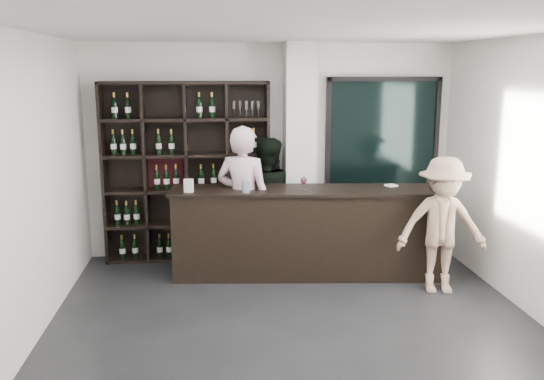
{
  "coord_description": "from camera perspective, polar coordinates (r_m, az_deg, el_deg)",
  "views": [
    {
      "loc": [
        -0.78,
        -5.08,
        2.55
      ],
      "look_at": [
        -0.15,
        1.1,
        1.24
      ],
      "focal_mm": 38.0,
      "sensor_mm": 36.0,
      "label": 1
    }
  ],
  "objects": [
    {
      "name": "glass_panel",
      "position": [
        8.19,
        10.83,
        3.6
      ],
      "size": [
        1.6,
        0.08,
        2.1
      ],
      "color": "black",
      "rests_on": "floor"
    },
    {
      "name": "wine_glass",
      "position": [
        6.98,
        3.15,
        0.72
      ],
      "size": [
        0.1,
        0.1,
        0.18
      ],
      "primitive_type": null,
      "rotation": [
        0.0,
        0.0,
        -0.35
      ],
      "color": "white",
      "rests_on": "tasting_counter"
    },
    {
      "name": "structural_column",
      "position": [
        7.71,
        2.71,
        3.67
      ],
      "size": [
        0.4,
        0.4,
        2.9
      ],
      "primitive_type": "cube",
      "color": "silver",
      "rests_on": "floor"
    },
    {
      "name": "napkin_stack",
      "position": [
        7.36,
        11.73,
        0.44
      ],
      "size": [
        0.16,
        0.16,
        0.02
      ],
      "primitive_type": "cube",
      "rotation": [
        0.0,
        0.0,
        0.38
      ],
      "color": "white",
      "rests_on": "tasting_counter"
    },
    {
      "name": "tasting_counter",
      "position": [
        7.2,
        3.49,
        -4.2
      ],
      "size": [
        3.37,
        0.7,
        1.11
      ],
      "rotation": [
        0.0,
        0.0,
        -0.09
      ],
      "color": "black",
      "rests_on": "floor"
    },
    {
      "name": "taster_pink",
      "position": [
        7.12,
        -2.85,
        -1.17
      ],
      "size": [
        0.81,
        0.69,
        1.89
      ],
      "primitive_type": "imported",
      "rotation": [
        0.0,
        0.0,
        2.72
      ],
      "color": "beige",
      "rests_on": "floor"
    },
    {
      "name": "spit_cup",
      "position": [
        6.84,
        -2.58,
        0.29
      ],
      "size": [
        0.1,
        0.1,
        0.13
      ],
      "primitive_type": "cylinder",
      "rotation": [
        0.0,
        0.0,
        -0.03
      ],
      "color": "silver",
      "rests_on": "tasting_counter"
    },
    {
      "name": "taster_black",
      "position": [
        7.7,
        -0.57,
        -0.96
      ],
      "size": [
        0.92,
        0.77,
        1.68
      ],
      "primitive_type": "imported",
      "rotation": [
        0.0,
        0.0,
        2.96
      ],
      "color": "black",
      "rests_on": "floor"
    },
    {
      "name": "customer",
      "position": [
        6.88,
        16.5,
        -3.41
      ],
      "size": [
        1.09,
        0.71,
        1.59
      ],
      "primitive_type": "imported",
      "rotation": [
        0.0,
        0.0,
        -0.12
      ],
      "color": "#A27E67",
      "rests_on": "floor"
    },
    {
      "name": "card_stand",
      "position": [
        6.92,
        -8.26,
        0.42
      ],
      "size": [
        0.12,
        0.08,
        0.16
      ],
      "primitive_type": "cube",
      "rotation": [
        0.0,
        0.0,
        -0.24
      ],
      "color": "white",
      "rests_on": "tasting_counter"
    },
    {
      "name": "wine_shelf",
      "position": [
        7.77,
        -8.42,
        1.75
      ],
      "size": [
        2.2,
        0.35,
        2.4
      ],
      "primitive_type": null,
      "color": "black",
      "rests_on": "floor"
    },
    {
      "name": "floor",
      "position": [
        5.74,
        2.73,
        -14.57
      ],
      "size": [
        5.0,
        5.5,
        0.01
      ],
      "primitive_type": "cube",
      "color": "black",
      "rests_on": "ground"
    }
  ]
}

